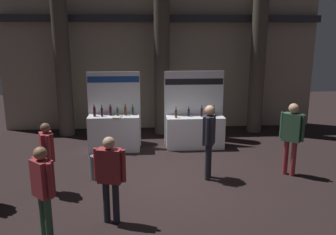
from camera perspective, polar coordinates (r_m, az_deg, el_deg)
ground_plane at (r=8.54m, az=0.48°, el=-9.83°), size 24.00×24.00×0.00m
hall_colonnade at (r=12.42m, az=-1.17°, el=13.94°), size 11.05×1.20×7.00m
exhibitor_booth_0 at (r=10.47m, az=-8.69°, el=-1.96°), size 1.55×0.72×2.28m
exhibitor_booth_1 at (r=10.64m, az=4.35°, el=-1.78°), size 1.80×0.66×2.28m
trash_bin at (r=8.61m, az=-11.52°, el=-7.78°), size 0.34×0.34×0.59m
visitor_0 at (r=6.19m, az=-19.58°, el=-10.39°), size 0.42×0.42×1.63m
visitor_2 at (r=8.90m, az=19.39°, el=-2.34°), size 0.46×0.43×1.78m
visitor_3 at (r=6.41m, az=-9.37°, el=-8.79°), size 0.58×0.31×1.64m
visitor_4 at (r=8.24m, az=6.65°, el=-2.92°), size 0.35×0.49×1.78m
visitor_5 at (r=7.89m, az=-18.96°, el=-5.39°), size 0.36×0.48×1.57m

